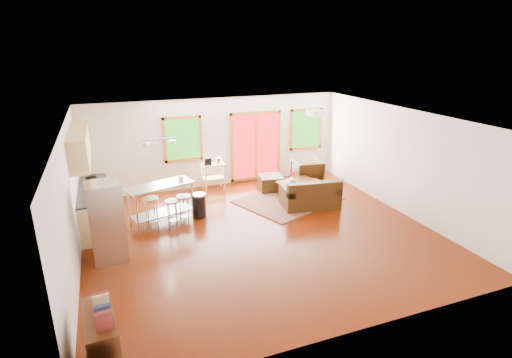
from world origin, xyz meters
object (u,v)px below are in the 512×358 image
object	(u,v)px
armchair	(307,170)
refrigerator	(107,221)
ottoman	(271,183)
kitchen_cart	(212,168)
rug	(289,200)
island	(161,197)
coffee_table	(297,183)
loveseat	(310,196)

from	to	relation	value
armchair	refrigerator	world-z (taller)	refrigerator
armchair	refrigerator	bearing A→B (deg)	30.58
ottoman	kitchen_cart	distance (m)	1.74
rug	ottoman	distance (m)	0.94
ottoman	island	world-z (taller)	island
armchair	island	distance (m)	4.68
rug	armchair	xyz separation A→B (m)	(1.08, 1.04, 0.41)
coffee_table	ottoman	world-z (taller)	ottoman
loveseat	island	size ratio (longest dim) A/B	0.94
loveseat	armchair	bearing A→B (deg)	73.15
loveseat	refrigerator	distance (m)	5.05
rug	coffee_table	distance (m)	0.57
coffee_table	kitchen_cart	xyz separation A→B (m)	(-2.09, 1.27, 0.32)
rug	ottoman	bearing A→B (deg)	99.43
island	kitchen_cart	distance (m)	2.43
armchair	loveseat	bearing A→B (deg)	71.76
rug	armchair	distance (m)	1.56
kitchen_cart	island	bearing A→B (deg)	-134.47
refrigerator	island	bearing A→B (deg)	43.46
loveseat	kitchen_cart	size ratio (longest dim) A/B	1.55
coffee_table	island	distance (m)	3.83
refrigerator	kitchen_cart	bearing A→B (deg)	42.43
loveseat	island	bearing A→B (deg)	-178.35
armchair	island	bearing A→B (deg)	21.96
armchair	ottoman	distance (m)	1.26
refrigerator	kitchen_cart	size ratio (longest dim) A/B	1.61
loveseat	ottoman	world-z (taller)	loveseat
refrigerator	armchair	bearing A→B (deg)	20.29
ottoman	rug	bearing A→B (deg)	-80.57
rug	armchair	size ratio (longest dim) A/B	3.01
loveseat	armchair	world-z (taller)	armchair
rug	refrigerator	distance (m)	4.93
loveseat	ottoman	bearing A→B (deg)	115.19
coffee_table	ottoman	xyz separation A→B (m)	(-0.53, 0.64, -0.14)
loveseat	kitchen_cart	bearing A→B (deg)	141.36
refrigerator	kitchen_cart	distance (m)	4.21
rug	kitchen_cart	size ratio (longest dim) A/B	2.55
island	kitchen_cart	xyz separation A→B (m)	(1.70, 1.74, 0.01)
armchair	kitchen_cart	xyz separation A→B (m)	(-2.79, 0.49, 0.26)
rug	armchair	world-z (taller)	armchair
loveseat	kitchen_cart	world-z (taller)	kitchen_cart
kitchen_cart	ottoman	bearing A→B (deg)	-21.82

